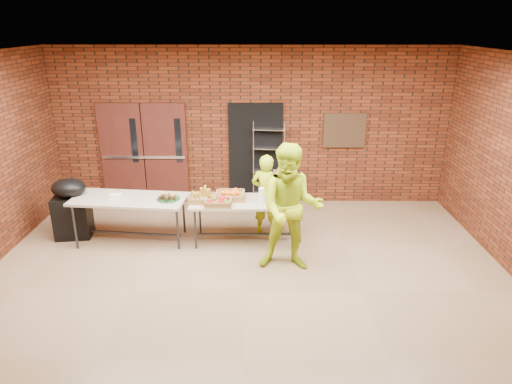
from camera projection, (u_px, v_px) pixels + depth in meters
room at (245, 185)px, 5.97m from camera, size 8.08×7.08×3.28m
double_doors at (144, 154)px, 9.40m from camera, size 1.78×0.12×2.10m
dark_doorway at (256, 154)px, 9.40m from camera, size 1.10×0.06×2.10m
bronze_plaque at (345, 131)px, 9.21m from camera, size 0.85×0.04×0.70m
wire_rack at (269, 164)px, 9.33m from camera, size 0.66×0.28×1.75m
table_left at (129, 202)px, 7.79m from camera, size 2.01×1.00×0.80m
table_right at (245, 204)px, 7.78m from camera, size 1.84×0.78×0.75m
basket_bananas at (202, 198)px, 7.70m from camera, size 0.45×0.35×0.14m
basket_oranges at (230, 195)px, 7.81m from camera, size 0.49×0.38×0.15m
basket_apples at (218, 202)px, 7.55m from camera, size 0.44×0.34×0.14m
muffin_tray at (168, 197)px, 7.69m from camera, size 0.39×0.39×0.10m
napkin_box at (116, 196)px, 7.76m from camera, size 0.20×0.13×0.07m
coffee_dispenser at (284, 186)px, 7.76m from camera, size 0.36×0.33×0.48m
cup_stack_front at (261, 196)px, 7.62m from camera, size 0.09×0.09×0.26m
cup_stack_mid at (273, 198)px, 7.53m from camera, size 0.08×0.08×0.24m
cup_stack_back at (261, 194)px, 7.72m from camera, size 0.08×0.08×0.23m
covered_grill at (72, 208)px, 8.01m from camera, size 0.65×0.57×1.08m
volunteer_woman at (266, 195)px, 8.06m from camera, size 0.62×0.50×1.48m
volunteer_man at (291, 208)px, 6.82m from camera, size 1.03×0.83×1.98m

